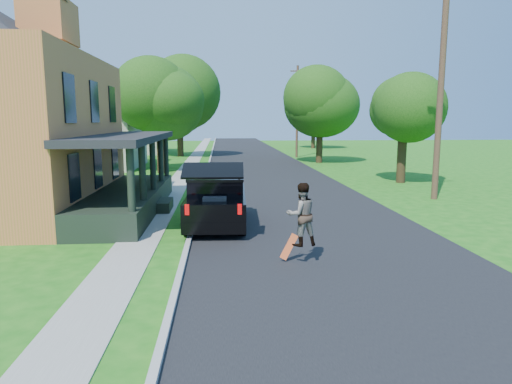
{
  "coord_description": "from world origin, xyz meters",
  "views": [
    {
      "loc": [
        -3.04,
        -12.69,
        3.71
      ],
      "look_at": [
        -1.83,
        3.0,
        1.21
      ],
      "focal_mm": 32.0,
      "sensor_mm": 36.0,
      "label": 1
    }
  ],
  "objects": [
    {
      "name": "tree_left_mid",
      "position": [
        -7.3,
        19.91,
        5.41
      ],
      "size": [
        6.18,
        5.94,
        8.32
      ],
      "rotation": [
        0.0,
        0.0,
        0.16
      ],
      "color": "black",
      "rests_on": "ground"
    },
    {
      "name": "skateboarder",
      "position": [
        -1.0,
        -1.37,
        1.31
      ],
      "size": [
        0.92,
        0.8,
        1.64
      ],
      "rotation": [
        0.0,
        0.0,
        3.39
      ],
      "color": "black",
      "rests_on": "ground"
    },
    {
      "name": "tree_left_far",
      "position": [
        -7.2,
        34.47,
        6.15
      ],
      "size": [
        8.51,
        8.31,
        9.92
      ],
      "rotation": [
        0.0,
        0.0,
        0.28
      ],
      "color": "black",
      "rests_on": "ground"
    },
    {
      "name": "front_walk",
      "position": [
        -9.5,
        6.0,
        0.0
      ],
      "size": [
        6.5,
        1.2,
        0.03
      ],
      "primitive_type": "cube",
      "color": "gray",
      "rests_on": "ground"
    },
    {
      "name": "neighbor_house_mid",
      "position": [
        -13.5,
        24.0,
        4.19
      ],
      "size": [
        12.78,
        12.78,
        8.3
      ],
      "color": "#A6A493",
      "rests_on": "ground"
    },
    {
      "name": "curb",
      "position": [
        -4.05,
        20.0,
        0.0
      ],
      "size": [
        0.15,
        120.0,
        0.12
      ],
      "primitive_type": "cube",
      "color": "#9E9E99",
      "rests_on": "ground"
    },
    {
      "name": "street",
      "position": [
        0.0,
        20.0,
        0.0
      ],
      "size": [
        8.0,
        120.0,
        0.02
      ],
      "primitive_type": "cube",
      "color": "black",
      "rests_on": "ground"
    },
    {
      "name": "tree_right_mid",
      "position": [
        5.49,
        26.55,
        5.8
      ],
      "size": [
        7.75,
        7.85,
        9.3
      ],
      "rotation": [
        0.0,
        0.0,
        -0.29
      ],
      "color": "black",
      "rests_on": "ground"
    },
    {
      "name": "black_suv",
      "position": [
        -3.2,
        3.25,
        0.92
      ],
      "size": [
        2.16,
        5.24,
        2.41
      ],
      "rotation": [
        0.0,
        0.0,
        -0.04
      ],
      "color": "black",
      "rests_on": "ground"
    },
    {
      "name": "utility_pole_far",
      "position": [
        4.5,
        32.35,
        4.59
      ],
      "size": [
        1.43,
        0.24,
        8.92
      ],
      "rotation": [
        0.0,
        0.0,
        0.03
      ],
      "color": "#412D1E",
      "rests_on": "ground"
    },
    {
      "name": "neighbor_house_far",
      "position": [
        -13.5,
        40.0,
        4.19
      ],
      "size": [
        12.78,
        12.78,
        8.3
      ],
      "color": "#A6A493",
      "rests_on": "ground"
    },
    {
      "name": "utility_pole_near",
      "position": [
        7.0,
        7.84,
        5.29
      ],
      "size": [
        1.78,
        0.3,
        10.27
      ],
      "rotation": [
        0.0,
        0.0,
        0.05
      ],
      "color": "#412D1E",
      "rests_on": "ground"
    },
    {
      "name": "ground",
      "position": [
        0.0,
        0.0,
        0.0
      ],
      "size": [
        140.0,
        140.0,
        0.0
      ],
      "primitive_type": "plane",
      "color": "#175E12",
      "rests_on": "ground"
    },
    {
      "name": "sidewalk",
      "position": [
        -5.6,
        20.0,
        0.0
      ],
      "size": [
        1.3,
        120.0,
        0.03
      ],
      "primitive_type": "cube",
      "color": "gray",
      "rests_on": "ground"
    },
    {
      "name": "skateboard",
      "position": [
        -1.28,
        -1.18,
        0.39
      ],
      "size": [
        0.51,
        0.18,
        0.71
      ],
      "rotation": [
        0.0,
        0.0,
        -0.28
      ],
      "color": "#C24010",
      "rests_on": "ground"
    },
    {
      "name": "tree_right_far",
      "position": [
        9.06,
        46.79,
        5.44
      ],
      "size": [
        6.07,
        6.12,
        8.35
      ],
      "rotation": [
        0.0,
        0.0,
        -0.18
      ],
      "color": "black",
      "rests_on": "ground"
    },
    {
      "name": "tree_right_near",
      "position": [
        7.6,
        13.56,
        4.63
      ],
      "size": [
        5.31,
        4.94,
        6.97
      ],
      "rotation": [
        0.0,
        0.0,
        0.22
      ],
      "color": "black",
      "rests_on": "ground"
    }
  ]
}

